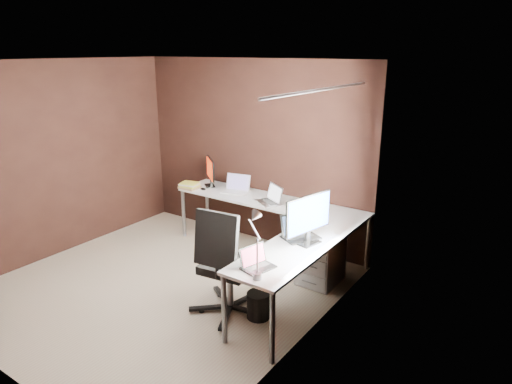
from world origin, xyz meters
TOP-DOWN VIEW (x-y plane):
  - room at (0.34, 0.07)m, footprint 3.60×3.60m
  - desk at (0.84, 1.04)m, footprint 2.65×2.25m
  - drawer_pedestal at (1.43, 1.15)m, footprint 0.42×0.50m
  - monitor_left at (-0.54, 1.55)m, footprint 0.37×0.32m
  - monitor_right at (1.56, 0.56)m, footprint 0.21×0.61m
  - laptop_white at (-0.08, 1.54)m, footprint 0.39×0.31m
  - laptop_silver at (0.56, 1.41)m, footprint 0.42×0.38m
  - laptop_black_big at (1.41, 0.65)m, footprint 0.40×0.44m
  - laptop_black_small at (1.44, -0.18)m, footprint 0.27×0.33m
  - book_stack at (-0.73, 1.30)m, footprint 0.28×0.24m
  - mouse_left at (-0.51, 1.34)m, footprint 0.09×0.06m
  - mouse_corner at (1.06, 1.42)m, footprint 0.09×0.07m
  - desk_lamp at (1.50, -0.29)m, footprint 0.19×0.22m
  - office_chair at (0.95, 0.02)m, footprint 0.65×0.65m
  - wastebasket at (1.26, 0.11)m, footprint 0.30×0.30m

SIDE VIEW (x-z plane):
  - wastebasket at x=1.26m, z-range 0.00..0.27m
  - drawer_pedestal at x=1.43m, z-range 0.00..0.60m
  - office_chair at x=0.95m, z-range -0.24..0.92m
  - desk at x=0.84m, z-range 0.31..1.04m
  - mouse_corner at x=1.06m, z-range 0.73..0.76m
  - mouse_left at x=-0.51m, z-range 0.73..0.77m
  - book_stack at x=-0.73m, z-range 0.73..0.81m
  - laptop_black_small at x=1.44m, z-range 0.68..0.87m
  - laptop_silver at x=0.56m, z-range 0.67..0.89m
  - laptop_white at x=-0.08m, z-range 0.66..0.90m
  - laptop_black_big at x=1.41m, z-range 0.66..0.90m
  - monitor_left at x=-0.54m, z-range 0.76..1.16m
  - monitor_right at x=1.56m, z-range 0.76..1.27m
  - desk_lamp at x=1.50m, z-range 0.80..1.38m
  - room at x=0.34m, z-range 0.03..2.53m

